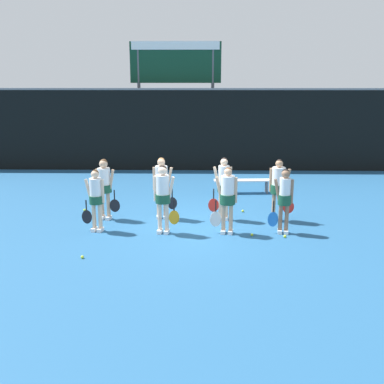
{
  "coord_description": "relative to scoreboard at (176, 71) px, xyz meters",
  "views": [
    {
      "loc": [
        0.23,
        -11.42,
        3.74
      ],
      "look_at": [
        -0.0,
        -0.02,
        0.92
      ],
      "focal_mm": 42.0,
      "sensor_mm": 36.0,
      "label": 1
    }
  ],
  "objects": [
    {
      "name": "player_0",
      "position": [
        -1.54,
        -9.06,
        -3.25
      ],
      "size": [
        0.62,
        0.35,
        1.6
      ],
      "rotation": [
        0.0,
        0.0,
        -0.18
      ],
      "color": "beige",
      "rests_on": "ground_plane"
    },
    {
      "name": "player_1",
      "position": [
        0.18,
        -9.18,
        -3.14
      ],
      "size": [
        0.64,
        0.37,
        1.74
      ],
      "rotation": [
        0.0,
        0.0,
        -0.12
      ],
      "color": "beige",
      "rests_on": "ground_plane"
    },
    {
      "name": "tennis_ball_3",
      "position": [
        3.19,
        -9.49,
        -4.14
      ],
      "size": [
        0.07,
        0.07,
        0.07
      ],
      "primitive_type": "sphere",
      "color": "#CCE033",
      "rests_on": "ground_plane"
    },
    {
      "name": "tennis_ball_5",
      "position": [
        2.4,
        -9.37,
        -4.14
      ],
      "size": [
        0.07,
        0.07,
        0.07
      ],
      "primitive_type": "sphere",
      "color": "#CCE033",
      "rests_on": "ground_plane"
    },
    {
      "name": "tennis_ball_4",
      "position": [
        -2.33,
        -7.27,
        -4.14
      ],
      "size": [
        0.07,
        0.07,
        0.07
      ],
      "primitive_type": "sphere",
      "color": "#CCE033",
      "rests_on": "ground_plane"
    },
    {
      "name": "fence_windscreen",
      "position": [
        0.89,
        -0.9,
        -2.43
      ],
      "size": [
        60.0,
        0.08,
        3.46
      ],
      "color": "black",
      "rests_on": "ground_plane"
    },
    {
      "name": "tennis_ball_1",
      "position": [
        1.48,
        -8.58,
        -4.14
      ],
      "size": [
        0.07,
        0.07,
        0.07
      ],
      "primitive_type": "sphere",
      "color": "#CCE033",
      "rests_on": "ground_plane"
    },
    {
      "name": "bench_courtside",
      "position": [
        2.56,
        -4.93,
        -3.78
      ],
      "size": [
        2.01,
        0.47,
        0.46
      ],
      "rotation": [
        0.0,
        0.0,
        0.05
      ],
      "color": "silver",
      "rests_on": "ground_plane"
    },
    {
      "name": "scoreboard",
      "position": [
        0.0,
        0.0,
        0.0
      ],
      "size": [
        3.91,
        0.15,
        5.39
      ],
      "color": "#515156",
      "rests_on": "ground_plane"
    },
    {
      "name": "ground_plane",
      "position": [
        0.89,
        -8.55,
        -4.18
      ],
      "size": [
        140.0,
        140.0,
        0.0
      ],
      "primitive_type": "plane",
      "color": "#235684"
    },
    {
      "name": "player_3",
      "position": [
        3.19,
        -9.12,
        -3.22
      ],
      "size": [
        0.6,
        0.33,
        1.65
      ],
      "rotation": [
        0.0,
        0.0,
        -0.16
      ],
      "color": "#8C664C",
      "rests_on": "ground_plane"
    },
    {
      "name": "player_4",
      "position": [
        -1.53,
        -8.03,
        -3.17
      ],
      "size": [
        0.65,
        0.39,
        1.69
      ],
      "rotation": [
        0.0,
        0.0,
        -0.2
      ],
      "color": "tan",
      "rests_on": "ground_plane"
    },
    {
      "name": "tennis_ball_6",
      "position": [
        2.35,
        -7.28,
        -4.14
      ],
      "size": [
        0.07,
        0.07,
        0.07
      ],
      "primitive_type": "sphere",
      "color": "#CCE033",
      "rests_on": "ground_plane"
    },
    {
      "name": "player_5",
      "position": [
        0.04,
        -7.92,
        -3.15
      ],
      "size": [
        0.67,
        0.39,
        1.72
      ],
      "rotation": [
        0.0,
        0.0,
        0.02
      ],
      "color": "tan",
      "rests_on": "ground_plane"
    },
    {
      "name": "player_6",
      "position": [
        1.73,
        -8.01,
        -3.16
      ],
      "size": [
        0.64,
        0.35,
        1.74
      ],
      "rotation": [
        0.0,
        0.0,
        -0.08
      ],
      "color": "beige",
      "rests_on": "ground_plane"
    },
    {
      "name": "player_2",
      "position": [
        1.78,
        -9.17,
        -3.18
      ],
      "size": [
        0.67,
        0.39,
        1.7
      ],
      "rotation": [
        0.0,
        0.0,
        -0.17
      ],
      "color": "tan",
      "rests_on": "ground_plane"
    },
    {
      "name": "tennis_ball_0",
      "position": [
        -1.45,
        -10.92,
        -4.14
      ],
      "size": [
        0.07,
        0.07,
        0.07
      ],
      "primitive_type": "sphere",
      "color": "#CCE033",
      "rests_on": "ground_plane"
    },
    {
      "name": "player_7",
      "position": [
        3.22,
        -8.08,
        -3.16
      ],
      "size": [
        0.69,
        0.41,
        1.71
      ],
      "rotation": [
        0.0,
        0.0,
        -0.2
      ],
      "color": "tan",
      "rests_on": "ground_plane"
    },
    {
      "name": "tennis_ball_2",
      "position": [
        3.67,
        -7.19,
        -4.14
      ],
      "size": [
        0.07,
        0.07,
        0.07
      ],
      "primitive_type": "sphere",
      "color": "#CCE033",
      "rests_on": "ground_plane"
    }
  ]
}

